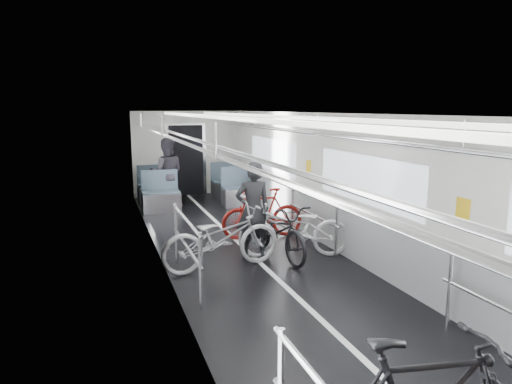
% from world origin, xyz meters
% --- Properties ---
extents(car_shell, '(3.02, 14.01, 2.41)m').
position_xyz_m(car_shell, '(0.00, 1.78, 1.13)').
color(car_shell, black).
rests_on(car_shell, ground).
extents(bike_left_far, '(1.99, 0.90, 1.01)m').
position_xyz_m(bike_left_far, '(-0.66, 0.65, 0.50)').
color(bike_left_far, '#B1B1B6').
rests_on(bike_left_far, floor).
extents(bike_right_mid, '(1.99, 1.12, 0.99)m').
position_xyz_m(bike_right_mid, '(0.65, 0.79, 0.49)').
color(bike_right_mid, silver).
rests_on(bike_right_mid, floor).
extents(bike_right_far, '(1.64, 0.54, 0.97)m').
position_xyz_m(bike_right_far, '(0.54, 2.05, 0.49)').
color(bike_right_far, maroon).
rests_on(bike_right_far, floor).
extents(bike_aisle, '(0.84, 1.86, 0.94)m').
position_xyz_m(bike_aisle, '(0.39, 0.89, 0.47)').
color(bike_aisle, black).
rests_on(bike_aisle, floor).
extents(person_standing, '(0.62, 0.43, 1.63)m').
position_xyz_m(person_standing, '(-0.02, 0.99, 0.82)').
color(person_standing, black).
rests_on(person_standing, floor).
extents(person_seated, '(0.95, 0.79, 1.75)m').
position_xyz_m(person_seated, '(-0.78, 5.48, 0.88)').
color(person_seated, '#2D2930').
rests_on(person_seated, floor).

